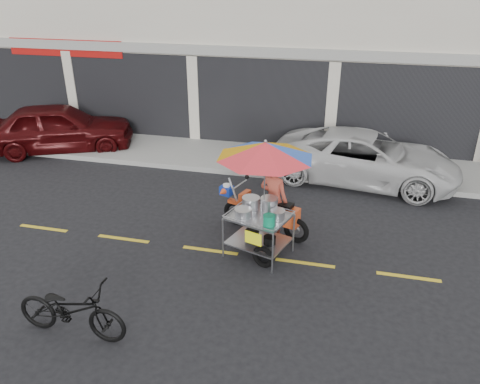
% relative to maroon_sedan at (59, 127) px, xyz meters
% --- Properties ---
extents(ground, '(90.00, 90.00, 0.00)m').
position_rel_maroon_sedan_xyz_m(ground, '(8.50, -4.70, -0.78)').
color(ground, black).
extents(sidewalk, '(45.00, 3.00, 0.15)m').
position_rel_maroon_sedan_xyz_m(sidewalk, '(8.50, 0.80, -0.71)').
color(sidewalk, gray).
rests_on(sidewalk, ground).
extents(shophouse_block, '(36.00, 8.11, 10.40)m').
position_rel_maroon_sedan_xyz_m(shophouse_block, '(11.32, 5.89, 3.45)').
color(shophouse_block, beige).
rests_on(shophouse_block, ground).
extents(centerline, '(42.00, 0.10, 0.01)m').
position_rel_maroon_sedan_xyz_m(centerline, '(8.50, -4.70, -0.78)').
color(centerline, gold).
rests_on(centerline, ground).
extents(maroon_sedan, '(4.94, 3.58, 1.56)m').
position_rel_maroon_sedan_xyz_m(maroon_sedan, '(0.00, 0.00, 0.00)').
color(maroon_sedan, '#380607').
rests_on(maroon_sedan, ground).
extents(white_pickup, '(5.26, 2.93, 1.39)m').
position_rel_maroon_sedan_xyz_m(white_pickup, '(9.62, -0.20, -0.09)').
color(white_pickup, silver).
rests_on(white_pickup, ground).
extents(near_bicycle, '(1.89, 0.69, 0.99)m').
position_rel_maroon_sedan_xyz_m(near_bicycle, '(5.10, -7.62, -0.29)').
color(near_bicycle, black).
rests_on(near_bicycle, ground).
extents(food_vendor_rig, '(2.46, 2.48, 2.50)m').
position_rel_maroon_sedan_xyz_m(food_vendor_rig, '(7.59, -4.24, 0.78)').
color(food_vendor_rig, black).
rests_on(food_vendor_rig, ground).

